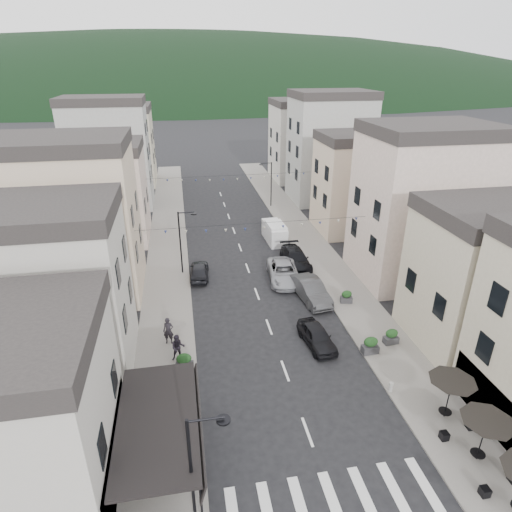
{
  "coord_description": "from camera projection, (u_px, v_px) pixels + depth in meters",
  "views": [
    {
      "loc": [
        -5.67,
        -10.01,
        18.04
      ],
      "look_at": [
        -0.07,
        21.1,
        3.5
      ],
      "focal_mm": 30.0,
      "sensor_mm": 36.0,
      "label": 1
    }
  ],
  "objects": [
    {
      "name": "bunting_far",
      "position": [
        230.0,
        178.0,
        49.01
      ],
      "size": [
        19.0,
        0.28,
        0.62
      ],
      "color": "black",
      "rests_on": "ground"
    },
    {
      "name": "parked_car_d",
      "position": [
        296.0,
        258.0,
        40.76
      ],
      "size": [
        2.24,
        5.48,
        1.59
      ],
      "primitive_type": "imported",
      "rotation": [
        0.0,
        0.0,
        -0.0
      ],
      "color": "black",
      "rests_on": "ground"
    },
    {
      "name": "planter_rb",
      "position": [
        370.0,
        345.0,
        28.49
      ],
      "size": [
        1.12,
        0.64,
        1.23
      ],
      "rotation": [
        0.0,
        0.0,
        0.04
      ],
      "color": "#313033",
      "rests_on": "sidewalk_right"
    },
    {
      "name": "streetlamp_right_far",
      "position": [
        269.0,
        180.0,
        56.13
      ],
      "size": [
        1.7,
        0.56,
        6.0
      ],
      "color": "black",
      "rests_on": "ground"
    },
    {
      "name": "buildings_row_left",
      "position": [
        98.0,
        181.0,
        46.26
      ],
      "size": [
        10.2,
        54.16,
        14.0
      ],
      "color": "#BAB5AB",
      "rests_on": "ground"
    },
    {
      "name": "buildings_row_right",
      "position": [
        355.0,
        170.0,
        49.81
      ],
      "size": [
        10.2,
        54.16,
        14.5
      ],
      "color": "#B6AA90",
      "rests_on": "ground"
    },
    {
      "name": "streetlamp_left_near",
      "position": [
        198.0,
        463.0,
        16.71
      ],
      "size": [
        1.7,
        0.56,
        6.0
      ],
      "color": "black",
      "rests_on": "ground"
    },
    {
      "name": "hill_backdrop",
      "position": [
        182.0,
        89.0,
        285.63
      ],
      "size": [
        640.0,
        360.0,
        70.0
      ],
      "primitive_type": "ellipsoid",
      "color": "black",
      "rests_on": "ground"
    },
    {
      "name": "pedestrian_a",
      "position": [
        168.0,
        331.0,
        29.34
      ],
      "size": [
        0.77,
        0.57,
        1.96
      ],
      "primitive_type": "imported",
      "rotation": [
        0.0,
        0.0,
        -0.15
      ],
      "color": "black",
      "rests_on": "sidewalk_left"
    },
    {
      "name": "parked_car_a",
      "position": [
        317.0,
        336.0,
        29.45
      ],
      "size": [
        2.14,
        4.27,
        1.4
      ],
      "primitive_type": "imported",
      "rotation": [
        0.0,
        0.0,
        0.12
      ],
      "color": "black",
      "rests_on": "ground"
    },
    {
      "name": "planter_lb",
      "position": [
        184.0,
        362.0,
        26.92
      ],
      "size": [
        1.19,
        0.84,
        1.21
      ],
      "rotation": [
        0.0,
        0.0,
        -0.24
      ],
      "color": "#29292B",
      "rests_on": "sidewalk_left"
    },
    {
      "name": "planter_ra",
      "position": [
        391.0,
        336.0,
        29.5
      ],
      "size": [
        1.04,
        0.64,
        1.12
      ],
      "rotation": [
        0.0,
        0.0,
        0.09
      ],
      "color": "#333336",
      "rests_on": "sidewalk_right"
    },
    {
      "name": "pedestrian_b",
      "position": [
        178.0,
        348.0,
        27.72
      ],
      "size": [
        0.93,
        0.74,
        1.86
      ],
      "primitive_type": "imported",
      "rotation": [
        0.0,
        0.0,
        0.04
      ],
      "color": "#26202B",
      "rests_on": "sidewalk_left"
    },
    {
      "name": "parked_car_e",
      "position": [
        199.0,
        270.0,
        38.65
      ],
      "size": [
        1.99,
        4.23,
        1.4
      ],
      "primitive_type": "imported",
      "rotation": [
        0.0,
        0.0,
        3.06
      ],
      "color": "black",
      "rests_on": "ground"
    },
    {
      "name": "delivery_van",
      "position": [
        275.0,
        232.0,
        46.27
      ],
      "size": [
        1.98,
        4.61,
        2.17
      ],
      "rotation": [
        0.0,
        0.0,
        0.04
      ],
      "color": "silver",
      "rests_on": "ground"
    },
    {
      "name": "cafe_terrace",
      "position": [
        486.0,
        425.0,
        20.16
      ],
      "size": [
        2.5,
        8.1,
        2.53
      ],
      "color": "black",
      "rests_on": "ground"
    },
    {
      "name": "bollards",
      "position": [
        310.0,
        433.0,
        22.14
      ],
      "size": [
        11.66,
        10.26,
        0.6
      ],
      "color": "gray",
      "rests_on": "ground"
    },
    {
      "name": "bunting_near",
      "position": [
        255.0,
        227.0,
        34.71
      ],
      "size": [
        19.0,
        0.28,
        0.62
      ],
      "color": "black",
      "rests_on": "ground"
    },
    {
      "name": "boutique_awning",
      "position": [
        163.0,
        421.0,
        19.4
      ],
      "size": [
        3.77,
        7.5,
        3.28
      ],
      "color": "black",
      "rests_on": "ground"
    },
    {
      "name": "planter_la",
      "position": [
        161.0,
        405.0,
        23.63
      ],
      "size": [
        1.07,
        0.64,
        1.15
      ],
      "rotation": [
        0.0,
        0.0,
        -0.08
      ],
      "color": "#323234",
      "rests_on": "sidewalk_left"
    },
    {
      "name": "sidewalk_right",
      "position": [
        306.0,
        239.0,
        47.2
      ],
      "size": [
        4.0,
        76.0,
        0.12
      ],
      "primitive_type": "cube",
      "color": "slate",
      "rests_on": "ground"
    },
    {
      "name": "sidewalk_left",
      "position": [
        168.0,
        248.0,
        44.78
      ],
      "size": [
        4.0,
        76.0,
        0.12
      ],
      "primitive_type": "cube",
      "color": "slate",
      "rests_on": "ground"
    },
    {
      "name": "parked_car_b",
      "position": [
        311.0,
        290.0,
        35.01
      ],
      "size": [
        2.43,
        5.3,
        1.68
      ],
      "primitive_type": "imported",
      "rotation": [
        0.0,
        0.0,
        0.13
      ],
      "color": "#343437",
      "rests_on": "ground"
    },
    {
      "name": "planter_rc",
      "position": [
        346.0,
        297.0,
        34.49
      ],
      "size": [
        1.04,
        0.71,
        1.06
      ],
      "rotation": [
        0.0,
        0.0,
        -0.21
      ],
      "color": "#303033",
      "rests_on": "sidewalk_right"
    },
    {
      "name": "streetlamp_left_far",
      "position": [
        183.0,
        236.0,
        38.16
      ],
      "size": [
        1.7,
        0.56,
        6.0
      ],
      "color": "black",
      "rests_on": "ground"
    },
    {
      "name": "parked_car_c",
      "position": [
        284.0,
        272.0,
        38.16
      ],
      "size": [
        3.15,
        5.88,
        1.57
      ],
      "primitive_type": "imported",
      "rotation": [
        0.0,
        0.0,
        -0.1
      ],
      "color": "#96979E",
      "rests_on": "ground"
    }
  ]
}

